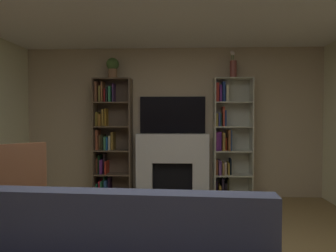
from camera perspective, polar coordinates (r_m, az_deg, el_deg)
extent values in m
cube|color=#BCA98A|center=(5.35, 0.87, 0.66)|extent=(5.15, 0.06, 2.52)
cube|color=white|center=(5.36, -4.29, -9.75)|extent=(0.27, 0.21, 0.59)
cube|color=white|center=(5.33, 5.97, -9.82)|extent=(0.27, 0.21, 0.59)
cube|color=white|center=(5.24, 0.83, -4.07)|extent=(1.22, 0.21, 0.48)
cube|color=black|center=(5.39, 0.85, -9.69)|extent=(0.67, 0.08, 0.59)
cube|color=#505859|center=(5.14, 0.73, -13.46)|extent=(1.32, 0.30, 0.03)
cube|color=black|center=(5.29, 0.85, 2.03)|extent=(1.10, 0.06, 0.62)
cube|color=brown|center=(5.37, -13.17, -2.22)|extent=(0.02, 0.32, 1.99)
cube|color=brown|center=(5.24, -6.81, -2.28)|extent=(0.02, 0.32, 1.99)
cube|color=brown|center=(5.45, -9.68, -2.14)|extent=(0.62, 0.02, 1.99)
cube|color=brown|center=(5.46, -9.97, -12.65)|extent=(0.58, 0.32, 0.02)
cube|color=#21784F|center=(5.53, -12.67, -11.24)|extent=(0.03, 0.22, 0.22)
cube|color=#B91F34|center=(5.50, -12.15, -10.99)|extent=(0.04, 0.23, 0.27)
cube|color=#226943|center=(5.47, -11.83, -11.08)|extent=(0.02, 0.27, 0.27)
cube|color=#2D7340|center=(5.50, -11.40, -10.68)|extent=(0.02, 0.19, 0.33)
cube|color=#274F8E|center=(5.46, -11.10, -11.05)|extent=(0.04, 0.27, 0.28)
cube|color=black|center=(5.48, -10.53, -10.76)|extent=(0.03, 0.19, 0.33)
cube|color=brown|center=(5.37, -9.99, -8.63)|extent=(0.58, 0.32, 0.02)
cube|color=brown|center=(5.47, -12.61, -7.02)|extent=(0.03, 0.18, 0.25)
cube|color=black|center=(5.43, -12.29, -6.78)|extent=(0.03, 0.22, 0.31)
cube|color=#5A2473|center=(5.41, -11.89, -7.22)|extent=(0.04, 0.25, 0.23)
cube|color=black|center=(5.43, -11.37, -6.65)|extent=(0.03, 0.18, 0.33)
cube|color=#B32F20|center=(5.39, -11.09, -7.36)|extent=(0.02, 0.25, 0.21)
cube|color=brown|center=(5.32, -10.02, -4.40)|extent=(0.58, 0.32, 0.02)
cube|color=#9B4D31|center=(5.40, -12.67, -2.44)|extent=(0.04, 0.21, 0.33)
cube|color=olive|center=(5.40, -12.15, -2.91)|extent=(0.03, 0.19, 0.24)
cube|color=black|center=(5.36, -11.75, -2.89)|extent=(0.03, 0.24, 0.26)
cube|color=#3C7E55|center=(5.35, -11.22, -3.05)|extent=(0.04, 0.24, 0.23)
cube|color=#185197|center=(5.34, -10.85, -3.11)|extent=(0.02, 0.25, 0.22)
cube|color=beige|center=(5.34, -10.43, -3.01)|extent=(0.03, 0.23, 0.23)
cube|color=olive|center=(5.32, -9.99, -2.70)|extent=(0.04, 0.24, 0.29)
cube|color=brown|center=(5.29, -10.04, -0.10)|extent=(0.58, 0.32, 0.02)
cube|color=olive|center=(5.39, -12.69, 1.25)|extent=(0.04, 0.20, 0.23)
cube|color=brown|center=(5.35, -12.15, 1.07)|extent=(0.04, 0.25, 0.20)
cube|color=olive|center=(5.36, -11.63, 1.52)|extent=(0.03, 0.20, 0.28)
cube|color=olive|center=(5.35, -11.18, 1.58)|extent=(0.02, 0.20, 0.29)
cube|color=brown|center=(5.29, -10.07, 4.22)|extent=(0.58, 0.32, 0.02)
cube|color=brown|center=(5.38, -12.79, 6.04)|extent=(0.03, 0.24, 0.34)
cube|color=olive|center=(5.39, -12.19, 5.70)|extent=(0.03, 0.20, 0.27)
cube|color=#955F37|center=(5.38, -11.79, 6.08)|extent=(0.03, 0.21, 0.34)
cube|color=#A62022|center=(5.37, -11.33, 5.46)|extent=(0.02, 0.20, 0.22)
cube|color=black|center=(5.35, -10.93, 5.63)|extent=(0.02, 0.21, 0.25)
cube|color=#2E8153|center=(5.33, -10.43, 5.69)|extent=(0.04, 0.24, 0.26)
cube|color=#4A2F63|center=(5.34, -9.87, 5.97)|extent=(0.02, 0.19, 0.31)
cube|color=brown|center=(5.32, -10.09, 8.42)|extent=(0.58, 0.32, 0.02)
cube|color=beige|center=(5.20, 8.49, -2.32)|extent=(0.02, 0.31, 1.99)
cube|color=beige|center=(5.30, 14.98, -2.29)|extent=(0.02, 0.31, 1.99)
cube|color=beige|center=(5.39, 11.52, -2.20)|extent=(0.62, 0.02, 1.99)
cube|color=beige|center=(5.40, 11.69, -12.81)|extent=(0.58, 0.31, 0.02)
cube|color=black|center=(5.37, 8.79, -11.29)|extent=(0.03, 0.21, 0.27)
cube|color=olive|center=(5.36, 9.37, -11.63)|extent=(0.03, 0.25, 0.22)
cube|color=black|center=(5.35, 9.89, -10.99)|extent=(0.03, 0.25, 0.34)
cube|color=black|center=(5.37, 10.38, -11.41)|extent=(0.04, 0.24, 0.25)
cube|color=black|center=(5.39, 10.81, -10.97)|extent=(0.03, 0.19, 0.32)
cube|color=beige|center=(5.32, 11.72, -8.74)|extent=(0.58, 0.31, 0.02)
cube|color=brown|center=(5.29, 8.83, -7.36)|extent=(0.04, 0.21, 0.24)
cube|color=#563470|center=(5.27, 9.37, -7.46)|extent=(0.04, 0.26, 0.23)
cube|color=olive|center=(5.29, 9.93, -7.59)|extent=(0.03, 0.25, 0.20)
cube|color=beige|center=(5.32, 10.37, -7.53)|extent=(0.03, 0.19, 0.20)
cube|color=olive|center=(5.31, 10.89, -7.57)|extent=(0.02, 0.24, 0.20)
cube|color=black|center=(5.34, 11.28, -7.21)|extent=(0.02, 0.18, 0.26)
cube|color=beige|center=(5.26, 11.75, -4.47)|extent=(0.58, 0.31, 0.02)
cube|color=#662573|center=(5.23, 8.90, -2.76)|extent=(0.04, 0.24, 0.30)
cube|color=#5E2475|center=(5.25, 9.40, -2.69)|extent=(0.04, 0.20, 0.31)
cube|color=olive|center=(5.24, 10.03, -2.80)|extent=(0.04, 0.25, 0.29)
cube|color=#B8321C|center=(5.28, 10.47, -3.21)|extent=(0.02, 0.17, 0.21)
cube|color=brown|center=(5.24, 11.00, -2.53)|extent=(0.03, 0.26, 0.34)
cube|color=#274C8F|center=(5.27, 11.33, -2.53)|extent=(0.03, 0.21, 0.33)
cube|color=beige|center=(5.23, 11.78, -0.13)|extent=(0.58, 0.31, 0.02)
cube|color=#A88E3B|center=(5.22, 8.86, 1.12)|extent=(0.03, 0.23, 0.21)
cube|color=navy|center=(5.21, 9.24, 1.17)|extent=(0.02, 0.25, 0.22)
cube|color=#2E6A52|center=(5.25, 9.54, 1.12)|extent=(0.02, 0.18, 0.21)
cube|color=#AF3B28|center=(5.22, 10.02, 1.72)|extent=(0.03, 0.25, 0.32)
cube|color=#274390|center=(5.26, 10.37, 1.41)|extent=(0.03, 0.17, 0.26)
cube|color=beige|center=(5.23, 11.81, 4.23)|extent=(0.58, 0.31, 0.02)
cube|color=#BD332B|center=(5.23, 8.95, 6.04)|extent=(0.04, 0.23, 0.31)
cube|color=#5A267F|center=(5.22, 9.50, 5.84)|extent=(0.03, 0.25, 0.27)
cube|color=navy|center=(5.27, 10.09, 6.13)|extent=(0.04, 0.18, 0.33)
cube|color=beige|center=(5.28, 10.72, 5.83)|extent=(0.04, 0.17, 0.28)
cube|color=beige|center=(5.26, 11.84, 8.47)|extent=(0.58, 0.31, 0.02)
cylinder|color=#9C714D|center=(5.34, -10.07, 9.35)|extent=(0.14, 0.14, 0.16)
sphere|color=#456831|center=(5.36, -10.08, 11.07)|extent=(0.21, 0.21, 0.21)
cylinder|color=#92473F|center=(5.29, 11.84, 10.08)|extent=(0.11, 0.11, 0.28)
cylinder|color=#4C7F3F|center=(5.32, 11.58, 12.32)|extent=(0.01, 0.01, 0.14)
sphere|color=silver|center=(5.33, 11.58, 13.06)|extent=(0.05, 0.05, 0.05)
cylinder|color=#4C7F3F|center=(5.30, 11.85, 12.28)|extent=(0.01, 0.01, 0.12)
sphere|color=silver|center=(5.31, 11.85, 12.94)|extent=(0.04, 0.04, 0.04)
cylinder|color=#4C7F3F|center=(5.32, 11.60, 12.18)|extent=(0.01, 0.01, 0.11)
sphere|color=silver|center=(5.33, 11.60, 12.79)|extent=(0.04, 0.04, 0.04)
cylinder|color=#4C7F3F|center=(5.31, 11.88, 12.17)|extent=(0.01, 0.01, 0.11)
sphere|color=silver|center=(5.32, 11.88, 12.74)|extent=(0.04, 0.04, 0.04)
cube|color=#474E6B|center=(1.99, -8.86, -18.41)|extent=(1.85, 0.26, 0.48)
cylinder|color=brown|center=(3.36, -21.68, -18.46)|extent=(0.04, 0.04, 0.43)
cylinder|color=brown|center=(3.84, -24.87, -15.90)|extent=(0.04, 0.04, 0.43)
cube|color=tan|center=(3.44, -28.14, -13.63)|extent=(0.85, 0.86, 0.08)
cube|color=brown|center=(3.45, -28.12, -14.59)|extent=(0.85, 0.86, 0.04)
cube|color=brown|center=(3.12, -26.89, -9.36)|extent=(0.47, 0.50, 0.70)
cube|color=brown|center=(2.52, -6.96, -20.12)|extent=(0.90, 0.54, 0.04)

